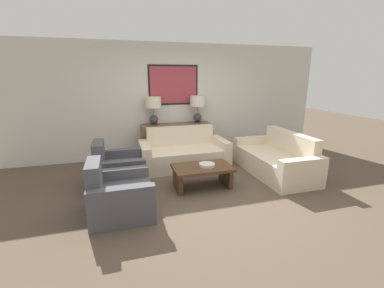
% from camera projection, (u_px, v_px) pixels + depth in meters
% --- Properties ---
extents(ground_plane, '(20.00, 20.00, 0.00)m').
position_uv_depth(ground_plane, '(206.00, 194.00, 4.26)').
color(ground_plane, brown).
extents(back_wall, '(7.58, 0.12, 2.65)m').
position_uv_depth(back_wall, '(173.00, 101.00, 6.16)').
color(back_wall, beige).
rests_on(back_wall, ground_plane).
extents(console_table, '(1.63, 0.40, 0.82)m').
position_uv_depth(console_table, '(176.00, 141.00, 6.14)').
color(console_table, brown).
rests_on(console_table, ground_plane).
extents(table_lamp_left, '(0.36, 0.36, 0.64)m').
position_uv_depth(table_lamp_left, '(153.00, 107.00, 5.78)').
color(table_lamp_left, '#333338').
rests_on(table_lamp_left, console_table).
extents(table_lamp_right, '(0.36, 0.36, 0.64)m').
position_uv_depth(table_lamp_right, '(198.00, 105.00, 6.07)').
color(table_lamp_right, '#333338').
rests_on(table_lamp_right, console_table).
extents(couch_by_back_wall, '(1.84, 0.89, 0.83)m').
position_uv_depth(couch_by_back_wall, '(184.00, 154.00, 5.53)').
color(couch_by_back_wall, beige).
rests_on(couch_by_back_wall, ground_plane).
extents(couch_by_side, '(0.89, 1.84, 0.83)m').
position_uv_depth(couch_by_side, '(276.00, 160.00, 5.14)').
color(couch_by_side, beige).
rests_on(couch_by_side, ground_plane).
extents(coffee_table, '(1.02, 0.63, 0.39)m').
position_uv_depth(coffee_table, '(202.00, 172.00, 4.48)').
color(coffee_table, '#4C331E').
rests_on(coffee_table, ground_plane).
extents(decorative_bowl, '(0.28, 0.28, 0.05)m').
position_uv_depth(decorative_bowl, '(207.00, 165.00, 4.45)').
color(decorative_bowl, beige).
rests_on(decorative_bowl, coffee_table).
extents(armchair_near_back_wall, '(0.85, 0.86, 0.81)m').
position_uv_depth(armchair_near_back_wall, '(118.00, 170.00, 4.60)').
color(armchair_near_back_wall, '#4C4C51').
rests_on(armchair_near_back_wall, ground_plane).
extents(armchair_near_camera, '(0.85, 0.86, 0.81)m').
position_uv_depth(armchair_near_camera, '(119.00, 196.00, 3.60)').
color(armchair_near_camera, '#4C4C51').
rests_on(armchair_near_camera, ground_plane).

